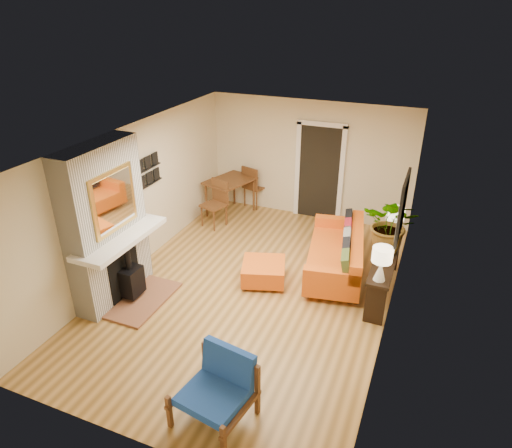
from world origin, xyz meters
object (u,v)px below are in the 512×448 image
at_px(sofa, 340,254).
at_px(ottoman, 264,271).
at_px(console_table, 385,264).
at_px(lamp_far, 395,219).
at_px(houseplant, 391,224).
at_px(dining_table, 233,187).
at_px(blue_chair, 219,384).
at_px(lamp_near, 382,260).

bearing_deg(sofa, ottoman, -144.03).
distance_m(ottoman, console_table, 2.04).
relative_size(ottoman, lamp_far, 1.70).
bearing_deg(lamp_far, houseplant, -91.07).
height_order(dining_table, houseplant, houseplant).
height_order(ottoman, blue_chair, blue_chair).
relative_size(lamp_near, houseplant, 0.57).
bearing_deg(sofa, lamp_far, 23.14).
height_order(lamp_far, houseplant, houseplant).
height_order(console_table, lamp_near, lamp_near).
bearing_deg(houseplant, lamp_near, -89.40).
height_order(blue_chair, lamp_near, lamp_near).
bearing_deg(lamp_far, blue_chair, -109.33).
height_order(dining_table, lamp_far, lamp_far).
relative_size(blue_chair, lamp_near, 1.72).
relative_size(ottoman, dining_table, 0.48).
bearing_deg(lamp_far, dining_table, 162.56).
relative_size(blue_chair, lamp_far, 1.72).
bearing_deg(ottoman, dining_table, 125.65).
bearing_deg(lamp_near, blue_chair, -119.28).
xyz_separation_m(sofa, lamp_near, (0.83, -1.15, 0.69)).
bearing_deg(console_table, lamp_far, 90.00).
relative_size(dining_table, lamp_far, 3.55).
height_order(sofa, ottoman, sofa).
xyz_separation_m(dining_table, lamp_far, (3.63, -1.14, 0.40)).
relative_size(lamp_far, houseplant, 0.57).
bearing_deg(houseplant, console_table, -87.40).
xyz_separation_m(sofa, ottoman, (-1.14, -0.83, -0.16)).
height_order(sofa, lamp_near, lamp_near).
bearing_deg(blue_chair, dining_table, 113.36).
bearing_deg(ottoman, blue_chair, -78.81).
xyz_separation_m(sofa, dining_table, (-2.80, 1.49, 0.29)).
bearing_deg(console_table, houseplant, 92.60).
bearing_deg(houseplant, ottoman, -161.83).
xyz_separation_m(blue_chair, console_table, (1.41, 3.25, 0.12)).
height_order(sofa, console_table, sofa).
bearing_deg(dining_table, blue_chair, -66.64).
bearing_deg(sofa, lamp_near, -54.28).
height_order(dining_table, console_table, dining_table).
relative_size(lamp_near, lamp_far, 1.00).
relative_size(sofa, dining_table, 1.19).
bearing_deg(ottoman, sofa, 35.97).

